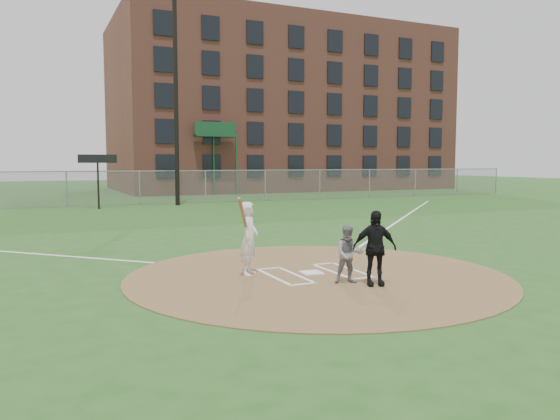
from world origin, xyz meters
name	(u,v)px	position (x,y,z in m)	size (l,w,h in m)	color
ground	(317,275)	(0.00, 0.00, 0.00)	(140.00, 140.00, 0.00)	#234F1B
dirt_circle	(317,275)	(0.00, 0.00, 0.01)	(8.40, 8.40, 0.02)	brown
home_plate	(312,273)	(-0.05, 0.16, 0.03)	(0.45, 0.45, 0.03)	white
foul_line_first	(401,219)	(9.00, 9.00, 0.01)	(0.10, 24.00, 0.01)	white
catcher	(349,254)	(0.18, -1.02, 0.62)	(0.59, 0.46, 1.21)	gray
umpire	(375,248)	(0.55, -1.41, 0.78)	(0.89, 0.37, 1.53)	black
batters_boxes	(314,273)	(0.00, 0.15, 0.03)	(2.08, 1.88, 0.01)	white
batter_at_plate	(249,238)	(-1.38, 0.60, 0.84)	(0.83, 1.02, 1.78)	white
outfield_fence	(140,188)	(0.00, 22.00, 1.02)	(56.08, 0.08, 2.03)	slate
brick_warehouse	(277,110)	(16.00, 37.96, 7.50)	(30.00, 17.17, 15.00)	#944F3F
light_pole	(176,91)	(2.00, 21.00, 6.61)	(1.20, 0.30, 12.22)	black
scoreboard_sign	(98,165)	(-2.50, 20.20, 2.39)	(2.00, 0.10, 2.93)	black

